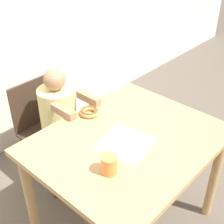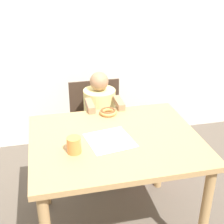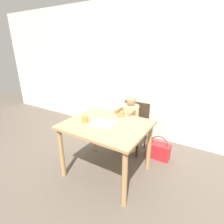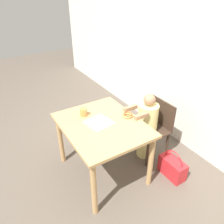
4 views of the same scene
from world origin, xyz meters
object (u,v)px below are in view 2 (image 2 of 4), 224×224
cup (74,145)px  donut (108,112)px  chair (98,125)px  child_figure (100,127)px  handbag (151,151)px

cup → donut: bearing=56.3°
chair → child_figure: child_figure is taller
chair → child_figure: size_ratio=0.83×
child_figure → cup: size_ratio=9.93×
child_figure → donut: 0.44m
handbag → cup: 1.32m
donut → handbag: size_ratio=0.32×
chair → cup: 1.01m
chair → child_figure: 0.13m
child_figure → donut: child_figure is taller
cup → chair: bearing=71.6°
chair → child_figure: bearing=-90.0°
child_figure → handbag: child_figure is taller
chair → cup: bearing=-108.4°
donut → handbag: donut is taller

